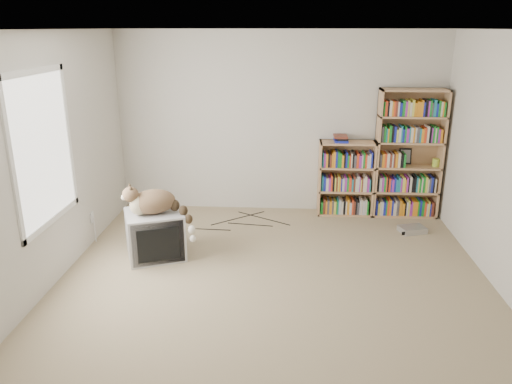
# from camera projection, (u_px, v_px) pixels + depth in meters

# --- Properties ---
(floor) EXTENTS (4.50, 5.00, 0.01)m
(floor) POSITION_uv_depth(u_px,v_px,m) (273.00, 295.00, 4.93)
(floor) COLOR tan
(floor) RESTS_ON ground
(wall_back) EXTENTS (4.50, 0.02, 2.50)m
(wall_back) POSITION_uv_depth(u_px,v_px,m) (279.00, 123.00, 6.90)
(wall_back) COLOR beige
(wall_back) RESTS_ON floor
(wall_front) EXTENTS (4.50, 0.02, 2.50)m
(wall_front) POSITION_uv_depth(u_px,v_px,m) (257.00, 334.00, 2.17)
(wall_front) COLOR beige
(wall_front) RESTS_ON floor
(wall_left) EXTENTS (0.02, 5.00, 2.50)m
(wall_left) POSITION_uv_depth(u_px,v_px,m) (34.00, 169.00, 4.67)
(wall_left) COLOR beige
(wall_left) RESTS_ON floor
(ceiling) EXTENTS (4.50, 5.00, 0.02)m
(ceiling) POSITION_uv_depth(u_px,v_px,m) (276.00, 29.00, 4.14)
(ceiling) COLOR white
(ceiling) RESTS_ON wall_back
(window) EXTENTS (0.02, 1.22, 1.52)m
(window) POSITION_uv_depth(u_px,v_px,m) (43.00, 149.00, 4.81)
(window) COLOR white
(window) RESTS_ON wall_left
(crt_tv) EXTENTS (0.78, 0.75, 0.54)m
(crt_tv) POSITION_uv_depth(u_px,v_px,m) (155.00, 234.00, 5.70)
(crt_tv) COLOR #AAAAAD
(crt_tv) RESTS_ON floor
(cat) EXTENTS (0.84, 0.51, 0.60)m
(cat) POSITION_uv_depth(u_px,v_px,m) (159.00, 205.00, 5.53)
(cat) COLOR #392317
(cat) RESTS_ON crt_tv
(bookcase_tall) EXTENTS (0.88, 0.30, 1.76)m
(bookcase_tall) POSITION_uv_depth(u_px,v_px,m) (408.00, 157.00, 6.79)
(bookcase_tall) COLOR tan
(bookcase_tall) RESTS_ON floor
(bookcase_short) EXTENTS (0.76, 0.30, 1.04)m
(bookcase_short) POSITION_uv_depth(u_px,v_px,m) (345.00, 181.00, 6.96)
(bookcase_short) COLOR tan
(bookcase_short) RESTS_ON floor
(book_stack) EXTENTS (0.20, 0.26, 0.09)m
(book_stack) POSITION_uv_depth(u_px,v_px,m) (341.00, 138.00, 6.77)
(book_stack) COLOR red
(book_stack) RESTS_ON bookcase_short
(green_mug) EXTENTS (0.10, 0.10, 0.11)m
(green_mug) POSITION_uv_depth(u_px,v_px,m) (436.00, 162.00, 6.77)
(green_mug) COLOR #A0BD36
(green_mug) RESTS_ON bookcase_tall
(framed_print) EXTENTS (0.17, 0.05, 0.22)m
(framed_print) POSITION_uv_depth(u_px,v_px,m) (405.00, 156.00, 6.88)
(framed_print) COLOR black
(framed_print) RESTS_ON bookcase_tall
(dvd_player) EXTENTS (0.37, 0.31, 0.07)m
(dvd_player) POSITION_uv_depth(u_px,v_px,m) (412.00, 229.00, 6.43)
(dvd_player) COLOR #B7B8BD
(dvd_player) RESTS_ON floor
(wall_outlet) EXTENTS (0.01, 0.08, 0.13)m
(wall_outlet) POSITION_uv_depth(u_px,v_px,m) (92.00, 217.00, 6.06)
(wall_outlet) COLOR silver
(wall_outlet) RESTS_ON wall_left
(floor_cables) EXTENTS (1.20, 0.70, 0.01)m
(floor_cables) POSITION_uv_depth(u_px,v_px,m) (250.00, 226.00, 6.63)
(floor_cables) COLOR black
(floor_cables) RESTS_ON floor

